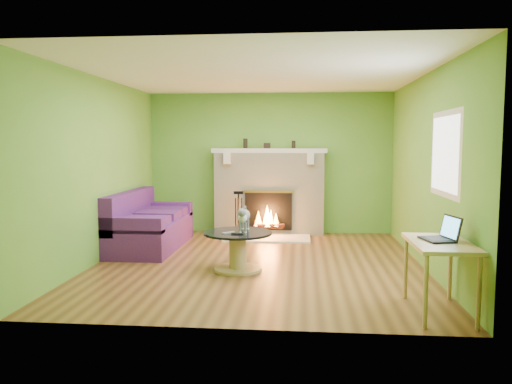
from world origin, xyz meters
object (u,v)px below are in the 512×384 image
cat (244,218)px  desk (440,250)px  coffee_table (238,248)px  sofa (148,226)px

cat → desk: bearing=-35.4°
coffee_table → cat: (0.08, 0.05, 0.39)m
coffee_table → cat: cat is taller
desk → cat: cat is taller
cat → coffee_table: bearing=-147.4°
sofa → cat: size_ratio=3.65×
coffee_table → desk: (2.19, -1.48, 0.33)m
sofa → cat: 2.13m
coffee_table → desk: 2.66m
coffee_table → cat: 0.40m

